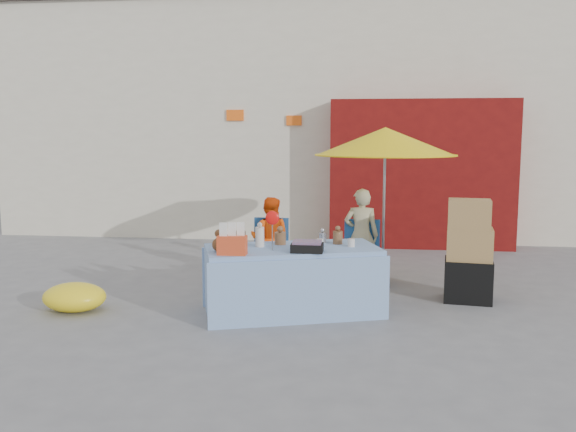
# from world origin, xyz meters

# --- Properties ---
(ground) EXTENTS (80.00, 80.00, 0.00)m
(ground) POSITION_xyz_m (0.00, 0.00, 0.00)
(ground) COLOR slate
(ground) RESTS_ON ground
(backdrop) EXTENTS (14.00, 8.00, 7.80)m
(backdrop) POSITION_xyz_m (0.52, 7.52, 3.10)
(backdrop) COLOR silver
(backdrop) RESTS_ON ground
(market_table) EXTENTS (2.14, 1.47, 1.18)m
(market_table) POSITION_xyz_m (0.40, -0.14, 0.39)
(market_table) COLOR #81A6CF
(market_table) RESTS_ON ground
(chair_left) EXTENTS (0.50, 0.49, 0.85)m
(chair_left) POSITION_xyz_m (-0.08, 1.30, 0.26)
(chair_left) COLOR #1F4F8F
(chair_left) RESTS_ON ground
(chair_right) EXTENTS (0.50, 0.49, 0.85)m
(chair_right) POSITION_xyz_m (1.17, 1.30, 0.26)
(chair_right) COLOR #1F4F8F
(chair_right) RESTS_ON ground
(vendor_orange) EXTENTS (0.58, 0.46, 1.14)m
(vendor_orange) POSITION_xyz_m (-0.09, 1.44, 0.57)
(vendor_orange) COLOR #FB510D
(vendor_orange) RESTS_ON ground
(vendor_beige) EXTENTS (0.48, 0.33, 1.28)m
(vendor_beige) POSITION_xyz_m (1.16, 1.44, 0.64)
(vendor_beige) COLOR tan
(vendor_beige) RESTS_ON ground
(umbrella) EXTENTS (1.90, 1.90, 2.09)m
(umbrella) POSITION_xyz_m (1.46, 1.59, 1.89)
(umbrella) COLOR gray
(umbrella) RESTS_ON ground
(box_stack) EXTENTS (0.61, 0.53, 1.23)m
(box_stack) POSITION_xyz_m (2.45, 0.61, 0.57)
(box_stack) COLOR black
(box_stack) RESTS_ON ground
(tarp_bundle) EXTENTS (0.87, 0.79, 0.32)m
(tarp_bundle) POSITION_xyz_m (-2.05, -0.37, 0.16)
(tarp_bundle) COLOR yellow
(tarp_bundle) RESTS_ON ground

